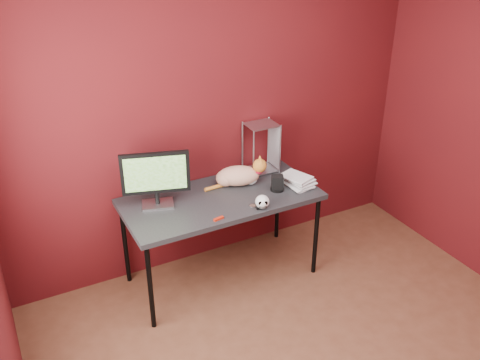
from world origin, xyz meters
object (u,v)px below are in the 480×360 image
skull_mug (262,202)px  book_stack (292,133)px  cat (239,175)px  monitor (156,177)px  desk (221,203)px  speaker (277,183)px

skull_mug → book_stack: bearing=49.5°
cat → monitor: bearing=-157.6°
cat → book_stack: size_ratio=0.54×
desk → book_stack: (0.55, -0.12, 0.51)m
desk → monitor: monitor is taller
skull_mug → speaker: (0.24, 0.19, 0.00)m
desk → skull_mug: size_ratio=13.22×
speaker → desk: bearing=-168.7°
skull_mug → speaker: bearing=60.5°
monitor → speaker: (0.91, -0.21, -0.18)m
skull_mug → speaker: 0.30m
desk → skull_mug: 0.37m
monitor → book_stack: 1.06m
speaker → book_stack: 0.42m
speaker → book_stack: book_stack is taller
desk → speaker: bearing=-13.5°
speaker → book_stack: size_ratio=0.13×
cat → desk: bearing=-130.6°
monitor → desk: bearing=4.8°
speaker → skull_mug: bearing=-117.5°
cat → skull_mug: 0.41m
monitor → speaker: 0.95m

